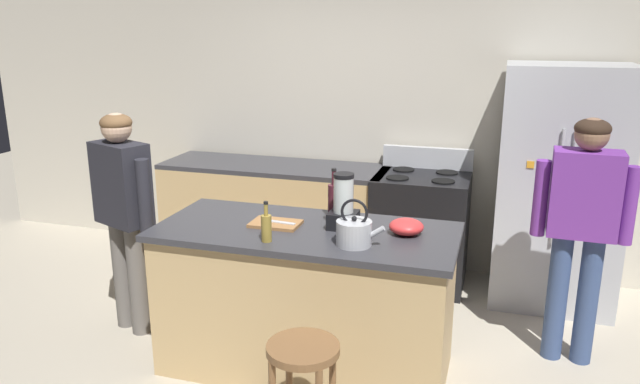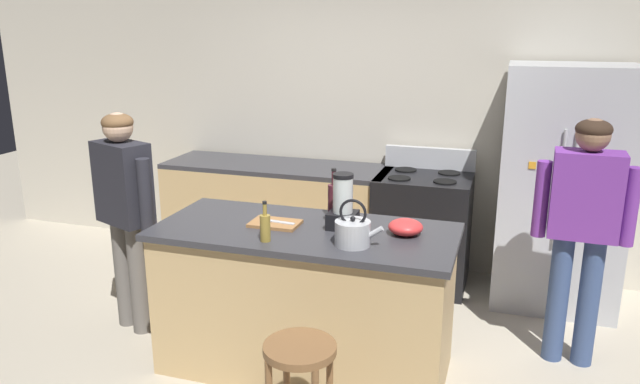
% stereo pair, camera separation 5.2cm
% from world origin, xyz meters
% --- Properties ---
extents(ground_plane, '(14.00, 14.00, 0.00)m').
position_xyz_m(ground_plane, '(0.00, 0.00, 0.00)').
color(ground_plane, '#B2A893').
extents(back_wall, '(8.00, 0.10, 2.70)m').
position_xyz_m(back_wall, '(0.00, 1.95, 1.35)').
color(back_wall, beige).
rests_on(back_wall, ground_plane).
extents(kitchen_island, '(1.82, 0.82, 0.93)m').
position_xyz_m(kitchen_island, '(0.00, 0.00, 0.47)').
color(kitchen_island, tan).
rests_on(kitchen_island, ground_plane).
extents(back_counter_run, '(2.00, 0.64, 0.93)m').
position_xyz_m(back_counter_run, '(-0.80, 1.55, 0.47)').
color(back_counter_run, tan).
rests_on(back_counter_run, ground_plane).
extents(refrigerator, '(0.90, 0.73, 1.85)m').
position_xyz_m(refrigerator, '(1.53, 1.50, 0.92)').
color(refrigerator, '#B7BABF').
rests_on(refrigerator, ground_plane).
extents(stove_range, '(0.76, 0.65, 1.11)m').
position_xyz_m(stove_range, '(0.50, 1.52, 0.48)').
color(stove_range, black).
rests_on(stove_range, ground_plane).
extents(person_by_island_left, '(0.58, 0.35, 1.56)m').
position_xyz_m(person_by_island_left, '(-1.35, 0.12, 0.94)').
color(person_by_island_left, '#66605B').
rests_on(person_by_island_left, ground_plane).
extents(person_by_sink_right, '(0.59, 0.23, 1.59)m').
position_xyz_m(person_by_sink_right, '(1.60, 0.59, 0.97)').
color(person_by_sink_right, '#384C7A').
rests_on(person_by_sink_right, ground_plane).
extents(bar_stool, '(0.36, 0.36, 0.63)m').
position_xyz_m(bar_stool, '(0.25, -0.80, 0.49)').
color(bar_stool, brown).
rests_on(bar_stool, ground_plane).
extents(blender_appliance, '(0.17, 0.17, 0.34)m').
position_xyz_m(blender_appliance, '(0.21, 0.08, 1.08)').
color(blender_appliance, black).
rests_on(blender_appliance, kitchen_island).
extents(bottle_vinegar, '(0.06, 0.06, 0.24)m').
position_xyz_m(bottle_vinegar, '(-0.14, -0.27, 1.02)').
color(bottle_vinegar, olive).
rests_on(bottle_vinegar, kitchen_island).
extents(bottle_wine, '(0.08, 0.08, 0.32)m').
position_xyz_m(bottle_wine, '(0.10, 0.28, 1.05)').
color(bottle_wine, '#471923').
rests_on(bottle_wine, kitchen_island).
extents(mixing_bowl, '(0.20, 0.20, 0.09)m').
position_xyz_m(mixing_bowl, '(0.60, 0.08, 0.98)').
color(mixing_bowl, red).
rests_on(mixing_bowl, kitchen_island).
extents(tea_kettle, '(0.28, 0.20, 0.27)m').
position_xyz_m(tea_kettle, '(0.35, -0.18, 1.01)').
color(tea_kettle, '#B7BABF').
rests_on(tea_kettle, kitchen_island).
extents(cutting_board, '(0.30, 0.20, 0.02)m').
position_xyz_m(cutting_board, '(-0.20, 0.01, 0.94)').
color(cutting_board, '#9E6B3D').
rests_on(cutting_board, kitchen_island).
extents(chef_knife, '(0.22, 0.05, 0.01)m').
position_xyz_m(chef_knife, '(-0.18, 0.01, 0.96)').
color(chef_knife, '#B7BABF').
rests_on(chef_knife, cutting_board).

